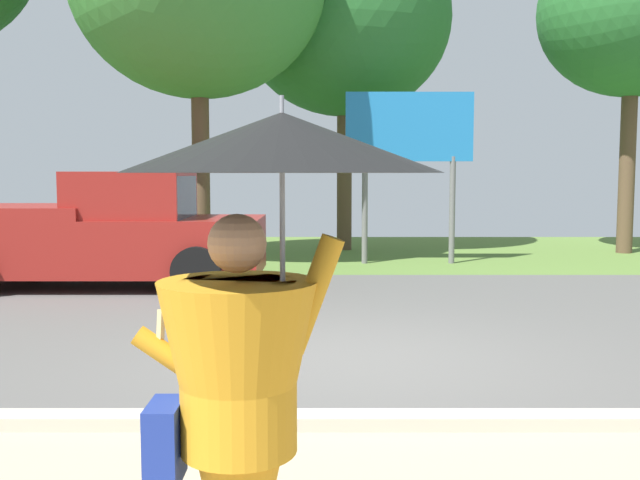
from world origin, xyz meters
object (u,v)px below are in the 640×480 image
Objects in this scene: monk_pedestrian at (251,354)px; pickup_truck at (104,234)px; roadside_billboard at (409,139)px; tree_left_far at (344,20)px; tree_right_far at (632,12)px.

pickup_truck is at bearing 126.51° from monk_pedestrian.
tree_left_far is at bearing 114.25° from roadside_billboard.
roadside_billboard is 4.21m from tree_left_far.
tree_right_far is (6.55, -0.73, 0.02)m from tree_left_far.
monk_pedestrian reaches higher than pickup_truck.
tree_right_far is (5.31, 2.00, 2.97)m from roadside_billboard.
pickup_truck is 8.49m from tree_left_far.
roadside_billboard is at bearing -159.34° from tree_right_far.
pickup_truck is (-3.28, 9.17, -0.31)m from monk_pedestrian.
pickup_truck is at bearing -125.40° from tree_left_far.
monk_pedestrian is 0.41× the size of pickup_truck.
tree_left_far reaches higher than tree_right_far.
pickup_truck is 0.67× the size of tree_left_far.
pickup_truck is 6.40m from roadside_billboard.
roadside_billboard is 6.41m from tree_right_far.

